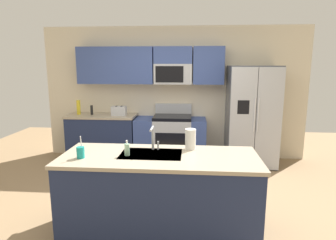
% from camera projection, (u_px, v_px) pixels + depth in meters
% --- Properties ---
extents(ground_plane, '(9.00, 9.00, 0.00)m').
position_uv_depth(ground_plane, '(164.00, 203.00, 3.99)').
color(ground_plane, '#997A56').
rests_on(ground_plane, ground).
extents(kitchen_wall_unit, '(5.20, 0.43, 2.60)m').
position_uv_depth(kitchen_wall_unit, '(167.00, 85.00, 5.76)').
color(kitchen_wall_unit, beige).
rests_on(kitchen_wall_unit, ground).
extents(back_counter, '(1.33, 0.63, 0.90)m').
position_uv_depth(back_counter, '(103.00, 137.00, 5.77)').
color(back_counter, '#1E2A4D').
rests_on(back_counter, ground).
extents(range_oven, '(1.36, 0.61, 1.10)m').
position_uv_depth(range_oven, '(171.00, 139.00, 5.67)').
color(range_oven, '#B7BABF').
rests_on(range_oven, ground).
extents(refrigerator, '(0.90, 0.76, 1.85)m').
position_uv_depth(refrigerator, '(252.00, 116.00, 5.39)').
color(refrigerator, '#4C4F54').
rests_on(refrigerator, ground).
extents(island_counter, '(2.16, 0.87, 0.90)m').
position_uv_depth(island_counter, '(160.00, 193.00, 3.26)').
color(island_counter, '#1E2A4D').
rests_on(island_counter, ground).
extents(toaster, '(0.28, 0.16, 0.18)m').
position_uv_depth(toaster, '(119.00, 111.00, 5.59)').
color(toaster, '#B7BABF').
rests_on(toaster, back_counter).
extents(pepper_mill, '(0.05, 0.05, 0.18)m').
position_uv_depth(pepper_mill, '(92.00, 110.00, 5.69)').
color(pepper_mill, black).
rests_on(pepper_mill, back_counter).
extents(bottle_yellow, '(0.07, 0.07, 0.28)m').
position_uv_depth(bottle_yellow, '(79.00, 107.00, 5.71)').
color(bottle_yellow, yellow).
rests_on(bottle_yellow, back_counter).
extents(sink_faucet, '(0.08, 0.21, 0.28)m').
position_uv_depth(sink_faucet, '(153.00, 136.00, 3.33)').
color(sink_faucet, '#B7BABF').
rests_on(sink_faucet, island_counter).
extents(drink_cup_teal, '(0.08, 0.08, 0.24)m').
position_uv_depth(drink_cup_teal, '(81.00, 152.00, 3.07)').
color(drink_cup_teal, teal).
rests_on(drink_cup_teal, island_counter).
extents(soap_dispenser, '(0.06, 0.06, 0.17)m').
position_uv_depth(soap_dispenser, '(127.00, 149.00, 3.16)').
color(soap_dispenser, '#A5D8B2').
rests_on(soap_dispenser, island_counter).
extents(paper_towel_roll, '(0.12, 0.12, 0.24)m').
position_uv_depth(paper_towel_roll, '(190.00, 139.00, 3.38)').
color(paper_towel_roll, white).
rests_on(paper_towel_roll, island_counter).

